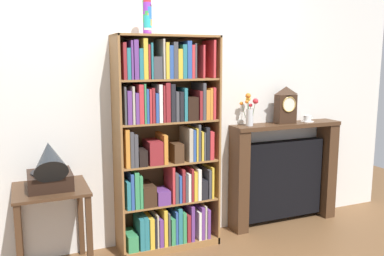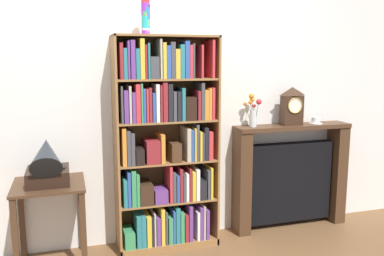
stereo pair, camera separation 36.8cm
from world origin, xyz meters
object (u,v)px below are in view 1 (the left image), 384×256
Objects in this scene: gramophone at (50,168)px; fireplace_mantel at (283,174)px; side_table_left at (52,208)px; bookshelf at (166,149)px; mantel_clock at (286,105)px; cup_stack at (147,16)px; flower_vase at (250,111)px; teacup_with_saucer at (307,119)px.

gramophone reaches higher than fireplace_mantel.
side_table_left is 0.59× the size of fireplace_mantel.
bookshelf is at bearing -176.48° from fireplace_mantel.
fireplace_mantel is 0.72m from mantel_clock.
cup_stack reaches higher than gramophone.
gramophone is 2.29m from mantel_clock.
flower_vase is at bearing 179.73° from mantel_clock.
bookshelf is at bearing 9.09° from gramophone.
cup_stack is 1.70m from side_table_left.
side_table_left is (-0.82, -0.08, -1.49)m from cup_stack.
teacup_with_saucer is at bearing 4.87° from gramophone.
side_table_left is 2.59m from teacup_with_saucer.
side_table_left is 1.97m from flower_vase.
cup_stack is 0.24× the size of fireplace_mantel.
cup_stack is 1.32m from flower_vase.
cup_stack is at bearing -176.48° from fireplace_mantel.
fireplace_mantel is 8.79× the size of teacup_with_saucer.
bookshelf is 3.93× the size of gramophone.
flower_vase is (-0.43, -0.02, 0.68)m from fireplace_mantel.
mantel_clock is (1.28, 0.06, 0.33)m from bookshelf.
gramophone is 0.40× the size of fireplace_mantel.
gramophone is 1.89m from flower_vase.
teacup_with_saucer is (1.71, 0.07, -0.95)m from cup_stack.
flower_vase is at bearing 3.85° from bookshelf.
teacup_with_saucer is at bearing 3.44° from side_table_left.
mantel_clock is at bearing 2.53° from bookshelf.
side_table_left is 2.37m from mantel_clock.
mantel_clock is (-0.02, -0.02, 0.72)m from fireplace_mantel.
fireplace_mantel is (2.28, 0.17, -0.02)m from side_table_left.
mantel_clock is 0.41m from flower_vase.
bookshelf is at bearing 3.52° from cup_stack.
cup_stack reaches higher than teacup_with_saucer.
mantel_clock is at bearing 3.78° from side_table_left.
teacup_with_saucer is (0.25, -0.02, 0.56)m from fireplace_mantel.
flower_vase reaches higher than fireplace_mantel.
side_table_left is 5.20× the size of teacup_with_saucer.
gramophone is (-0.82, -0.15, -1.15)m from cup_stack.
gramophone is 1.51× the size of flower_vase.
fireplace_mantel is at bearing 49.52° from mantel_clock.
fireplace_mantel is at bearing 3.52° from cup_stack.
fireplace_mantel is (1.30, 0.08, -0.39)m from bookshelf.
bookshelf is at bearing -176.15° from flower_vase.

